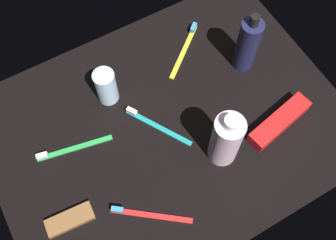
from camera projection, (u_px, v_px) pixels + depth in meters
The scene contains 10 objects.
ground_plane at pixel (168, 126), 97.11cm from camera, with size 84.00×64.00×1.20cm, color black.
lotion_bottle at pixel (247, 44), 97.12cm from camera, with size 5.42×5.42×18.33cm.
bodywash_bottle at pixel (226, 140), 86.21cm from camera, with size 6.66×6.66×17.78cm.
deodorant_stick at pixel (106, 87), 95.44cm from camera, with size 5.16×5.16×10.11cm, color silver.
toothbrush_green at pixel (70, 149), 93.27cm from camera, with size 17.89×4.69×2.10cm.
toothbrush_red at pixel (147, 214), 86.66cm from camera, with size 15.04×11.87×2.10cm.
toothbrush_yellow at pixel (185, 47), 105.77cm from camera, with size 14.75×12.25×2.10cm.
toothbrush_teal at pixel (155, 124), 96.01cm from camera, with size 10.22×16.09×2.10cm.
toothpaste_box_red at pixel (279, 122), 95.23cm from camera, with size 17.60×4.40×3.20cm, color red.
snack_bar_brown at pixel (70, 220), 86.04cm from camera, with size 10.40×4.00×1.50cm, color brown.
Camera 1 is at (-20.04, -35.25, 87.66)cm, focal length 42.61 mm.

